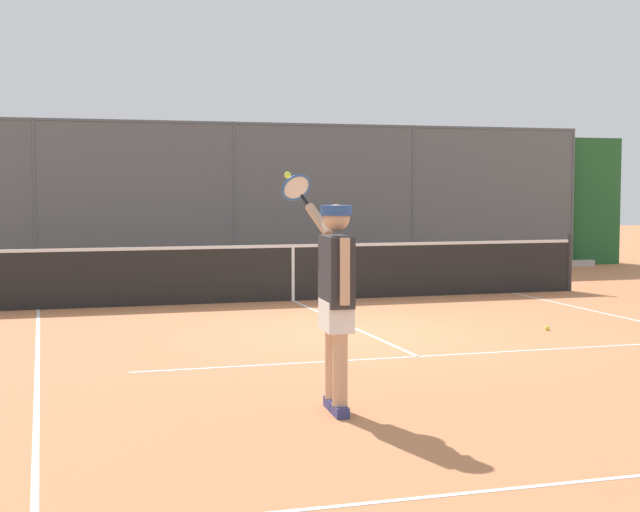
# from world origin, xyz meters

# --- Properties ---
(ground_plane) EXTENTS (60.00, 60.00, 0.00)m
(ground_plane) POSITION_xyz_m (0.00, 0.00, 0.00)
(ground_plane) COLOR #C67A4C
(court_line_markings) EXTENTS (8.37, 10.11, 0.01)m
(court_line_markings) POSITION_xyz_m (0.00, 2.07, 0.00)
(court_line_markings) COLOR white
(court_line_markings) RESTS_ON ground
(fence_backdrop) EXTENTS (19.84, 1.37, 3.36)m
(fence_backdrop) POSITION_xyz_m (0.00, -9.38, 1.57)
(fence_backdrop) COLOR #565B60
(fence_backdrop) RESTS_ON ground
(tennis_net) EXTENTS (10.75, 0.09, 1.07)m
(tennis_net) POSITION_xyz_m (0.00, -3.78, 0.49)
(tennis_net) COLOR #2D2D2D
(tennis_net) RESTS_ON ground
(tennis_player) EXTENTS (0.41, 1.47, 2.07)m
(tennis_player) POSITION_xyz_m (1.69, 4.00, 1.06)
(tennis_player) COLOR navy
(tennis_player) RESTS_ON ground
(tennis_ball_by_sideline) EXTENTS (0.07, 0.07, 0.07)m
(tennis_ball_by_sideline) POSITION_xyz_m (-2.43, 0.42, 0.03)
(tennis_ball_by_sideline) COLOR #D6E042
(tennis_ball_by_sideline) RESTS_ON ground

